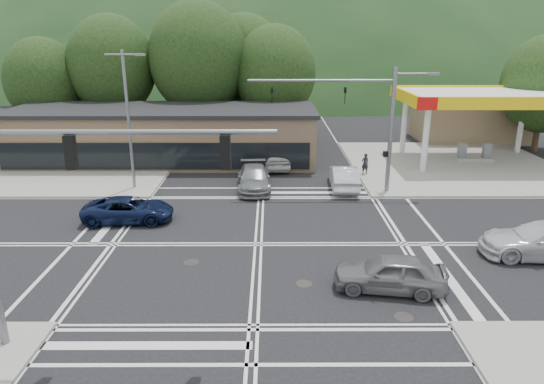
{
  "coord_description": "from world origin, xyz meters",
  "views": [
    {
      "loc": [
        0.62,
        -21.95,
        9.86
      ],
      "look_at": [
        0.69,
        4.05,
        1.4
      ],
      "focal_mm": 32.0,
      "sensor_mm": 36.0,
      "label": 1
    }
  ],
  "objects_px": {
    "car_blue_west": "(128,210)",
    "car_queue_b": "(276,157)",
    "car_northbound": "(254,178)",
    "pedestrian": "(365,164)",
    "car_queue_a": "(344,177)",
    "car_grey_center": "(390,273)"
  },
  "relations": [
    {
      "from": "car_queue_a",
      "to": "pedestrian",
      "type": "bearing_deg",
      "value": -120.44
    },
    {
      "from": "car_blue_west",
      "to": "car_queue_b",
      "type": "relative_size",
      "value": 1.0
    },
    {
      "from": "car_northbound",
      "to": "pedestrian",
      "type": "height_order",
      "value": "pedestrian"
    },
    {
      "from": "car_queue_b",
      "to": "pedestrian",
      "type": "relative_size",
      "value": 3.21
    },
    {
      "from": "car_queue_b",
      "to": "pedestrian",
      "type": "bearing_deg",
      "value": 154.78
    },
    {
      "from": "car_blue_west",
      "to": "car_northbound",
      "type": "height_order",
      "value": "car_northbound"
    },
    {
      "from": "car_northbound",
      "to": "car_queue_a",
      "type": "bearing_deg",
      "value": -1.93
    },
    {
      "from": "car_grey_center",
      "to": "car_queue_b",
      "type": "distance_m",
      "value": 19.54
    },
    {
      "from": "car_grey_center",
      "to": "pedestrian",
      "type": "bearing_deg",
      "value": -178.08
    },
    {
      "from": "pedestrian",
      "to": "car_northbound",
      "type": "bearing_deg",
      "value": 6.22
    },
    {
      "from": "car_blue_west",
      "to": "car_queue_a",
      "type": "height_order",
      "value": "car_queue_a"
    },
    {
      "from": "car_blue_west",
      "to": "car_queue_b",
      "type": "distance_m",
      "value": 14.06
    },
    {
      "from": "car_queue_a",
      "to": "car_queue_b",
      "type": "height_order",
      "value": "car_queue_b"
    },
    {
      "from": "car_blue_west",
      "to": "car_queue_a",
      "type": "relative_size",
      "value": 1.02
    },
    {
      "from": "car_northbound",
      "to": "pedestrian",
      "type": "bearing_deg",
      "value": 18.95
    },
    {
      "from": "car_grey_center",
      "to": "pedestrian",
      "type": "xyz_separation_m",
      "value": [
        2.1,
        16.73,
        0.15
      ]
    },
    {
      "from": "car_queue_b",
      "to": "pedestrian",
      "type": "height_order",
      "value": "pedestrian"
    },
    {
      "from": "car_queue_b",
      "to": "car_queue_a",
      "type": "bearing_deg",
      "value": 124.02
    },
    {
      "from": "car_queue_b",
      "to": "car_northbound",
      "type": "distance_m",
      "value": 5.74
    },
    {
      "from": "car_blue_west",
      "to": "car_queue_b",
      "type": "height_order",
      "value": "car_queue_b"
    },
    {
      "from": "car_blue_west",
      "to": "car_northbound",
      "type": "bearing_deg",
      "value": -52.23
    },
    {
      "from": "car_grey_center",
      "to": "car_northbound",
      "type": "xyz_separation_m",
      "value": [
        -5.9,
        13.5,
        -0.01
      ]
    }
  ]
}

